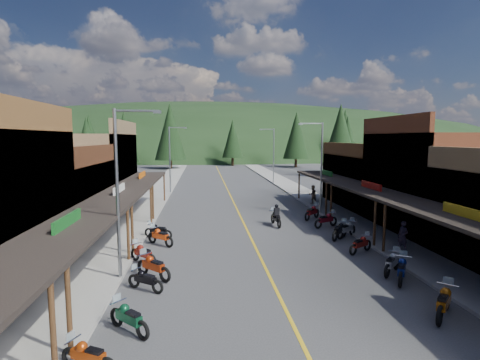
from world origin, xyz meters
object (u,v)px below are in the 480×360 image
object	(u,v)px
bike_west_3	(129,317)
pedestrian_east_b	(312,194)
shop_west_2	(40,202)
bike_west_6	(143,253)
pine_8	(87,142)
bike_west_7	(160,236)
bike_east_10	(312,212)
shop_west_3	(85,173)
bike_east_9	(326,219)
pedestrian_east_a	(403,236)
streetlight_0	(120,186)
streetlight_2	(320,164)
bike_east_3	(444,301)
bike_east_6	(361,243)
pine_1	(116,135)
bike_east_7	(340,230)
pine_6	(404,139)
bike_west_8	(158,230)
shop_east_2	(439,182)
bike_east_5	(392,262)
pine_7	(89,136)
streetlight_3	(273,153)
streetlight_1	(171,156)
pine_3	(233,139)
pine_9	(347,139)
pine_10	(124,137)
pine_2	(170,132)
bike_east_8	(347,228)
pine_5	(345,133)
bike_west_4	(145,279)
rider_on_bike	(276,217)
shop_east_3	(377,180)
bike_west_5	(153,265)
bike_west_2	(88,355)
pine_0	(32,139)
pine_4	(296,135)

from	to	relation	value
bike_west_3	pedestrian_east_b	bearing A→B (deg)	14.04
shop_west_2	bike_west_6	distance (m)	9.40
pine_8	bike_west_7	bearing A→B (deg)	-68.20
bike_east_10	shop_west_3	bearing A→B (deg)	-151.18
bike_east_9	pedestrian_east_a	world-z (taller)	pedestrian_east_a
streetlight_0	streetlight_2	world-z (taller)	same
bike_east_3	bike_east_6	size ratio (longest dim) A/B	1.13
pine_1	bike_east_7	size ratio (longest dim) A/B	5.69
bike_east_7	bike_east_9	world-z (taller)	same
pine_6	bike_west_6	world-z (taller)	pine_6
bike_west_8	bike_east_10	size ratio (longest dim) A/B	0.89
bike_west_8	bike_east_9	bearing A→B (deg)	-54.54
shop_east_2	bike_east_5	bearing A→B (deg)	-133.18
shop_west_2	pine_7	size ratio (longest dim) A/B	0.87
pine_6	bike_east_10	size ratio (longest dim) A/B	4.83
streetlight_3	bike_east_7	bearing A→B (deg)	-92.16
streetlight_1	pine_8	distance (m)	23.51
pine_3	shop_west_2	bearing A→B (deg)	-105.43
pine_9	pedestrian_east_b	xyz separation A→B (m)	(-16.30, -32.57, -5.31)
pine_7	pine_10	xyz separation A→B (m)	(14.00, -26.00, -0.45)
bike_east_3	pine_2	bearing A→B (deg)	145.99
streetlight_1	bike_east_10	xyz separation A→B (m)	(12.70, -16.03, -3.81)
pedestrian_east_b	bike_east_9	bearing A→B (deg)	61.84
pine_9	bike_east_9	xyz separation A→B (m)	(-18.03, -41.86, -5.75)
shop_west_3	bike_east_8	world-z (taller)	shop_west_3
streetlight_3	bike_west_6	world-z (taller)	streetlight_3
pine_10	pedestrian_east_b	xyz separation A→B (m)	(25.70, -37.57, -5.71)
pine_7	bike_east_8	bearing A→B (deg)	-63.09
streetlight_1	pine_8	world-z (taller)	pine_8
pine_5	pine_1	bearing A→B (deg)	-178.03
bike_west_4	pedestrian_east_b	distance (m)	23.98
shop_west_2	bike_west_7	size ratio (longest dim) A/B	4.98
pine_1	pine_3	xyz separation A→B (m)	(28.00, -4.00, -0.75)
pine_8	pine_7	bearing A→B (deg)	105.52
pine_1	bike_west_7	world-z (taller)	pine_1
bike_east_3	rider_on_bike	world-z (taller)	rider_on_bike
shop_east_3	streetlight_2	size ratio (longest dim) A/B	1.36
streetlight_1	pine_3	xyz separation A→B (m)	(10.95, 44.00, 2.02)
pine_1	bike_west_5	size ratio (longest dim) A/B	5.47
pine_9	pine_10	world-z (taller)	pine_10
shop_east_3	bike_west_6	world-z (taller)	shop_east_3
bike_west_8	bike_west_2	bearing A→B (deg)	-154.87
shop_west_2	shop_east_2	bearing A→B (deg)	0.00
bike_west_4	pine_0	bearing A→B (deg)	60.25
bike_west_7	pine_9	bearing A→B (deg)	9.43
pine_4	pedestrian_east_b	size ratio (longest dim) A/B	6.75
streetlight_3	pine_1	distance (m)	50.65
streetlight_1	pine_4	distance (m)	45.54
shop_east_2	pine_1	world-z (taller)	pine_1
pine_2	pine_3	distance (m)	16.19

